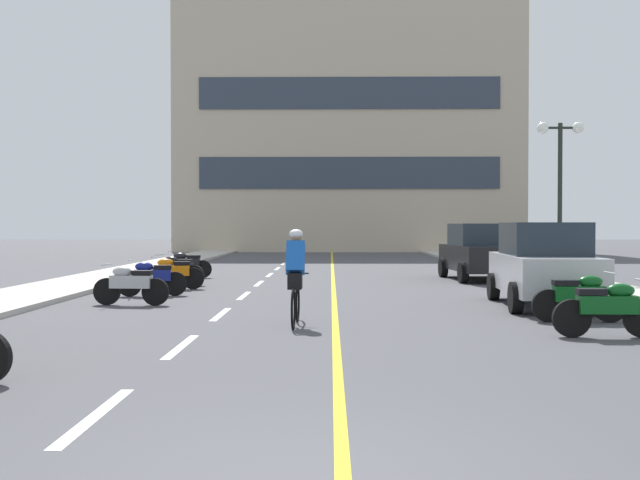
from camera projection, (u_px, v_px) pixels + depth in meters
ground_plane at (326, 277)px, 25.97m from camera, size 140.00×140.00×0.00m
curb_left at (138, 270)px, 29.06m from camera, size 2.40×72.00×0.12m
curb_right at (515, 270)px, 28.87m from camera, size 2.40×72.00×0.12m
lane_dash_0 at (96, 415)px, 7.00m from camera, size 0.14×2.20×0.01m
lane_dash_1 at (181, 346)px, 11.00m from camera, size 0.14×2.20×0.01m
lane_dash_2 at (221, 314)px, 15.00m from camera, size 0.14×2.20×0.01m
lane_dash_3 at (244, 296)px, 19.00m from camera, size 0.14×2.20×0.01m
lane_dash_4 at (259, 283)px, 23.00m from camera, size 0.14×2.20×0.01m
lane_dash_5 at (270, 275)px, 26.99m from camera, size 0.14×2.20×0.01m
lane_dash_6 at (277, 269)px, 30.99m from camera, size 0.14×2.20×0.01m
lane_dash_7 at (283, 264)px, 34.99m from camera, size 0.14×2.20×0.01m
lane_dash_8 at (288, 260)px, 38.99m from camera, size 0.14×2.20×0.01m
lane_dash_9 at (292, 257)px, 42.99m from camera, size 0.14×2.20×0.01m
lane_dash_10 at (295, 254)px, 46.99m from camera, size 0.14×2.20×0.01m
lane_dash_11 at (298, 252)px, 50.99m from camera, size 0.14×2.20×0.01m
centre_line_yellow at (333, 272)px, 28.96m from camera, size 0.12×66.00×0.01m
office_building at (347, 129)px, 54.72m from camera, size 23.46×10.01×17.40m
street_lamp_mid at (560, 163)px, 23.76m from camera, size 1.46×0.36×4.87m
parked_car_near at (544, 264)px, 16.42m from camera, size 2.11×4.29×1.82m
parked_car_mid at (479, 252)px, 24.48m from camera, size 2.15×4.31×1.82m
motorcycle_1 at (608, 308)px, 11.86m from camera, size 1.70×0.60×0.92m
motorcycle_2 at (580, 296)px, 13.74m from camera, size 1.70×0.60×0.92m
motorcycle_3 at (131, 284)px, 16.69m from camera, size 1.70×0.60×0.92m
motorcycle_4 at (152, 277)px, 18.85m from camera, size 1.68×0.64×0.92m
motorcycle_5 at (172, 272)px, 20.83m from camera, size 1.70×0.60×0.92m
motorcycle_6 at (177, 269)px, 22.27m from camera, size 1.68×0.67×0.92m
motorcycle_7 at (186, 264)px, 25.34m from camera, size 1.70×0.60×0.92m
cyclist_rider at (296, 275)px, 13.35m from camera, size 0.42×1.77×1.71m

